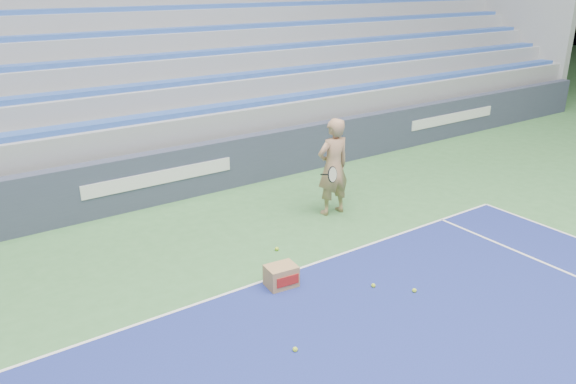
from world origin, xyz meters
name	(u,v)px	position (x,y,z in m)	size (l,w,h in m)	color
sponsor_barrier	(158,178)	(0.00, 15.88, 0.55)	(30.00, 0.32, 1.10)	#353B51
bleachers	(69,58)	(0.00, 21.60, 2.36)	(31.00, 9.15, 7.30)	gray
tennis_player	(333,167)	(2.60, 13.39, 0.97)	(0.97, 0.86, 1.93)	tan
ball_box	(281,276)	(0.17, 11.62, 0.17)	(0.49, 0.40, 0.34)	#A57F50
tennis_ball_0	(277,249)	(0.77, 12.64, 0.03)	(0.07, 0.07, 0.07)	#B7DF2D
tennis_ball_1	(295,349)	(-0.60, 10.19, 0.03)	(0.07, 0.07, 0.07)	#B7DF2D
tennis_ball_2	(373,286)	(1.28, 10.78, 0.03)	(0.07, 0.07, 0.07)	#B7DF2D
tennis_ball_3	(414,291)	(1.69, 10.32, 0.03)	(0.07, 0.07, 0.07)	#B7DF2D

